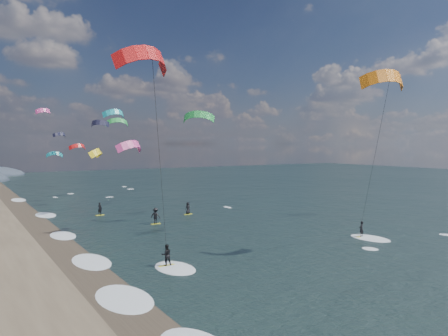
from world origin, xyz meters
TOP-DOWN VIEW (x-y plane):
  - ground at (0.00, 0.00)m, footprint 260.00×260.00m
  - wet_sand_strip at (-12.00, 10.00)m, footprint 3.00×240.00m
  - kitesurfer_near_a at (10.41, 5.36)m, footprint 7.57×8.63m
  - kitesurfer_near_b at (-8.98, 6.66)m, footprint 6.97×8.59m
  - far_kitesurfers at (0.15, 29.44)m, footprint 10.86×10.24m
  - bg_kite_field at (0.34, 54.45)m, footprint 12.69×70.17m
  - shoreline_surf at (-10.80, 14.75)m, footprint 2.40×79.40m

SIDE VIEW (x-z plane):
  - ground at x=0.00m, z-range 0.00..0.00m
  - shoreline_surf at x=-10.80m, z-range -0.06..0.06m
  - wet_sand_strip at x=-12.00m, z-range 0.00..0.01m
  - far_kitesurfers at x=0.15m, z-range -0.05..1.78m
  - kitesurfer_near_b at x=-8.98m, z-range 2.07..17.06m
  - bg_kite_field at x=0.34m, z-range 6.30..15.76m
  - kitesurfer_near_a at x=10.41m, z-range 3.43..18.74m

